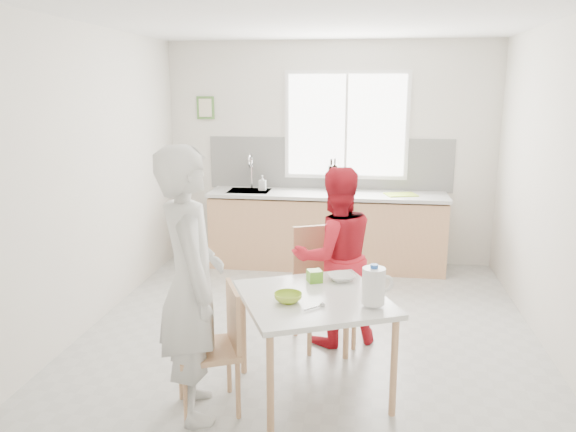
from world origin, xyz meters
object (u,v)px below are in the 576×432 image
object	(u,v)px
wine_bottle_a	(335,178)
dining_table	(314,306)
chair_left	(217,343)
bowl_green	(288,298)
milk_jug	(374,285)
chair_far	(322,279)
wine_bottle_b	(331,178)
person_white	(191,284)
person_red	(335,257)
bowl_white	(341,277)

from	to	relation	value
wine_bottle_a	dining_table	bearing A→B (deg)	-89.04
chair_left	wine_bottle_a	xyz separation A→B (m)	(0.57, 3.33, 0.60)
chair_left	bowl_green	bearing A→B (deg)	84.11
dining_table	bowl_green	size ratio (longest dim) A/B	6.58
milk_jug	wine_bottle_a	xyz separation A→B (m)	(-0.46, 3.18, 0.20)
chair_far	chair_left	bearing A→B (deg)	-141.43
chair_left	wine_bottle_b	bearing A→B (deg)	147.10
chair_left	person_white	distance (m)	0.46
person_red	milk_jug	world-z (taller)	person_red
milk_jug	wine_bottle_b	world-z (taller)	wine_bottle_b
chair_left	milk_jug	xyz separation A→B (m)	(1.04, 0.16, 0.41)
dining_table	person_red	world-z (taller)	person_red
dining_table	milk_jug	bearing A→B (deg)	-16.87
bowl_green	person_white	bearing A→B (deg)	-160.31
milk_jug	dining_table	bearing A→B (deg)	138.98
person_white	wine_bottle_b	distance (m)	3.54
person_red	wine_bottle_a	world-z (taller)	person_red
chair_left	bowl_white	distance (m)	1.06
person_red	wine_bottle_a	size ratio (longest dim) A/B	4.76
dining_table	person_red	bearing A→B (deg)	83.90
person_white	bowl_green	distance (m)	0.66
dining_table	bowl_white	bearing A→B (deg)	63.96
person_white	bowl_white	size ratio (longest dim) A/B	9.10
person_white	chair_far	bearing A→B (deg)	-55.27
dining_table	milk_jug	world-z (taller)	milk_jug
chair_far	wine_bottle_b	bearing A→B (deg)	67.96
chair_far	bowl_white	world-z (taller)	chair_far
person_white	milk_jug	world-z (taller)	person_white
chair_far	person_red	xyz separation A→B (m)	(0.11, -0.02, 0.22)
chair_far	milk_jug	world-z (taller)	milk_jug
person_white	wine_bottle_b	bearing A→B (deg)	-35.03
dining_table	person_white	world-z (taller)	person_white
person_white	bowl_white	world-z (taller)	person_white
chair_left	person_red	bearing A→B (deg)	123.96
person_white	dining_table	bearing A→B (deg)	-90.00
chair_far	wine_bottle_a	distance (m)	2.22
dining_table	wine_bottle_a	distance (m)	3.08
wine_bottle_a	wine_bottle_b	bearing A→B (deg)	123.28
milk_jug	wine_bottle_b	bearing A→B (deg)	74.78
dining_table	bowl_green	xyz separation A→B (m)	(-0.16, -0.13, 0.11)
chair_left	chair_far	world-z (taller)	chair_far
dining_table	chair_left	world-z (taller)	chair_left
bowl_green	bowl_white	size ratio (longest dim) A/B	0.96
chair_left	person_white	bearing A→B (deg)	-90.00
dining_table	person_white	bearing A→B (deg)	-155.84
dining_table	bowl_white	world-z (taller)	bowl_white
bowl_green	chair_left	bearing A→B (deg)	-161.74
chair_far	bowl_green	size ratio (longest dim) A/B	5.15
chair_far	bowl_green	world-z (taller)	chair_far
person_white	bowl_green	size ratio (longest dim) A/B	9.44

